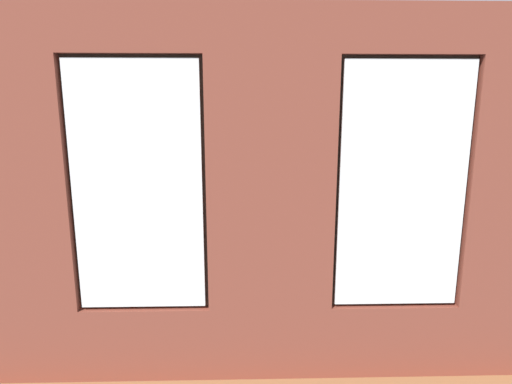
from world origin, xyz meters
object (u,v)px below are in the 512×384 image
Objects in this scene: tv_flatscreen at (58,206)px; remote_black at (268,231)px; cup_ceramic at (246,231)px; candle_jar at (252,233)px; table_plant_small at (220,228)px; potted_plant_mid_room_small at (304,223)px; remote_gray at (235,232)px; potted_plant_corner_near_left at (398,198)px; couch_by_window at (270,303)px; media_console at (61,245)px; coffee_table at (246,237)px; potted_plant_foreground_right at (116,198)px; couch_left at (459,257)px.

remote_black is at bearing -177.42° from tv_flatscreen.
candle_jar is at bearing 128.77° from cup_ceramic.
tv_flatscreen reaches higher than table_plant_small.
table_plant_small is at bearing 0.00° from candle_jar.
potted_plant_mid_room_small is (-0.88, -0.68, -0.04)m from candle_jar.
remote_gray is at bearing -171.65° from remote_black.
remote_black is 3.12m from potted_plant_corner_near_left.
candle_jar is (0.15, -2.00, 0.14)m from couch_by_window.
couch_by_window is at bearing 145.28° from media_console.
coffee_table is at bearing -83.23° from couch_by_window.
potted_plant_foreground_right is at bearing -34.20° from cup_ceramic.
media_console is 1.77m from potted_plant_foreground_right.
couch_by_window is 2.14× the size of potted_plant_corner_near_left.
tv_flatscreen reaches higher than candle_jar.
cup_ceramic is at bearing 30.14° from potted_plant_corner_near_left.
media_console is (2.64, 0.11, -0.16)m from remote_gray.
couch_by_window is 2.27m from remote_black.
candle_jar reaches higher than coffee_table.
couch_by_window is 3.76m from tv_flatscreen.
remote_black is 0.17× the size of media_console.
coffee_table is at bearing -51.23° from candle_jar.
couch_by_window is 2.26m from remote_gray.
remote_black is (-0.26, -0.26, -0.05)m from candle_jar.
tv_flatscreen is at bearing 123.98° from remote_gray.
tv_flatscreen is (-0.00, -0.00, 0.61)m from media_console.
couch_by_window is 1.51× the size of coffee_table.
couch_left is 2.87m from candle_jar.
table_plant_small reaches higher than candle_jar.
tv_flatscreen is 1.08× the size of potted_plant_foreground_right.
candle_jar is at bearing 128.77° from coffee_table.
table_plant_small is 0.24× the size of tv_flatscreen.
potted_plant_corner_near_left reaches higher than remote_black.
media_console is (5.67, -0.86, -0.08)m from couch_left.
couch_by_window is 2.78m from potted_plant_mid_room_small.
potted_plant_mid_room_small reaches higher than media_console.
couch_by_window is 3.08× the size of potted_plant_mid_room_small.
remote_black is 0.17× the size of potted_plant_foreground_right.
candle_jar is at bearing 32.68° from potted_plant_corner_near_left.
potted_plant_foreground_right is at bearing -54.22° from couch_by_window.
couch_by_window reaches higher than table_plant_small.
couch_left is 5.76m from tv_flatscreen.
candle_jar is at bearing 177.70° from media_console.
candle_jar is 0.13× the size of potted_plant_foreground_right.
remote_gray is (0.41, -2.22, 0.08)m from couch_by_window.
remote_gray is 0.17× the size of media_console.
potted_plant_corner_near_left reaches higher than couch_by_window.
potted_plant_foreground_right reaches higher than remote_gray.
remote_black is at bearing 151.38° from potted_plant_foreground_right.
potted_plant_corner_near_left is at bearing -163.24° from tv_flatscreen.
potted_plant_mid_room_small is (-3.78, -0.56, 0.17)m from media_console.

